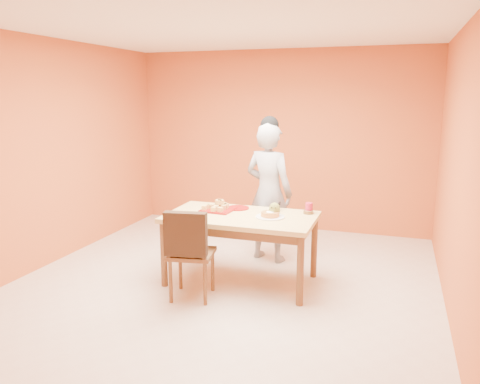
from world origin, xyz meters
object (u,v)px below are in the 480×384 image
(sponge_cake, at_px, (270,214))
(egg_ornament, at_px, (275,210))
(pastry_platter, at_px, (219,210))
(checker_tin, at_px, (308,212))
(dining_chair, at_px, (191,252))
(red_dinner_plate, at_px, (238,208))
(magenta_glass, at_px, (309,208))
(person, at_px, (269,193))
(dining_table, at_px, (241,223))

(sponge_cake, distance_m, egg_ornament, 0.08)
(pastry_platter, height_order, checker_tin, checker_tin)
(dining_chair, bearing_deg, red_dinner_plate, 65.24)
(pastry_platter, height_order, magenta_glass, magenta_glass)
(person, bearing_deg, red_dinner_plate, 82.80)
(egg_ornament, bearing_deg, magenta_glass, 56.52)
(person, xyz_separation_m, red_dinner_plate, (-0.22, -0.54, -0.09))
(red_dinner_plate, relative_size, sponge_cake, 1.29)
(dining_chair, relative_size, magenta_glass, 8.35)
(dining_table, relative_size, pastry_platter, 4.72)
(dining_table, relative_size, egg_ornament, 10.48)
(pastry_platter, bearing_deg, red_dinner_plate, 40.47)
(person, xyz_separation_m, sponge_cake, (0.23, -0.80, -0.06))
(dining_table, height_order, person, person)
(person, height_order, sponge_cake, person)
(sponge_cake, bearing_deg, red_dinner_plate, 149.62)
(sponge_cake, distance_m, checker_tin, 0.46)
(checker_tin, bearing_deg, dining_table, -157.02)
(dining_chair, bearing_deg, magenta_glass, 31.03)
(dining_table, xyz_separation_m, checker_tin, (0.68, 0.29, 0.11))
(person, height_order, egg_ornament, person)
(person, relative_size, egg_ornament, 11.18)
(red_dinner_plate, height_order, sponge_cake, sponge_cake)
(red_dinner_plate, height_order, magenta_glass, magenta_glass)
(sponge_cake, relative_size, magenta_glass, 1.72)
(pastry_platter, distance_m, magenta_glass, 1.00)
(dining_table, height_order, dining_chair, dining_chair)
(dining_table, distance_m, red_dinner_plate, 0.31)
(pastry_platter, bearing_deg, magenta_glass, 12.29)
(person, height_order, checker_tin, person)
(checker_tin, bearing_deg, magenta_glass, 90.00)
(dining_table, bearing_deg, magenta_glass, 25.39)
(dining_table, relative_size, sponge_cake, 8.21)
(dining_table, distance_m, checker_tin, 0.75)
(egg_ornament, relative_size, checker_tin, 1.40)
(pastry_platter, xyz_separation_m, sponge_cake, (0.63, -0.11, 0.02))
(red_dinner_plate, distance_m, magenta_glass, 0.81)
(magenta_glass, bearing_deg, egg_ornament, -139.78)
(pastry_platter, distance_m, sponge_cake, 0.64)
(sponge_cake, xyz_separation_m, magenta_glass, (0.35, 0.32, 0.02))
(person, distance_m, sponge_cake, 0.83)
(magenta_glass, bearing_deg, person, 141.05)
(checker_tin, bearing_deg, sponge_cake, -140.58)
(red_dinner_plate, xyz_separation_m, egg_ornament, (0.48, -0.21, 0.07))
(dining_table, xyz_separation_m, red_dinner_plate, (-0.12, 0.26, 0.10))
(magenta_glass, bearing_deg, red_dinner_plate, -175.63)
(pastry_platter, bearing_deg, dining_table, -19.93)
(red_dinner_plate, distance_m, egg_ornament, 0.53)
(checker_tin, bearing_deg, person, 139.07)
(pastry_platter, distance_m, checker_tin, 1.00)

